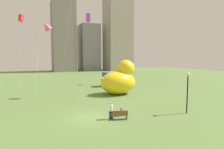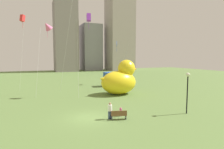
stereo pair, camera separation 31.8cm
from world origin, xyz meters
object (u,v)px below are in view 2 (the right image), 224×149
at_px(park_bench, 119,115).
at_px(giant_inflatable_duck, 120,80).
at_px(person_adult, 110,110).
at_px(kite_purple, 89,18).
at_px(lamppost, 188,84).
at_px(box_truck, 117,79).
at_px(person_child, 121,111).
at_px(kite_red, 22,19).
at_px(kite_blue, 117,45).
at_px(kite_pink, 47,26).

relative_size(park_bench, giant_inflatable_duck, 0.24).
relative_size(person_adult, kite_purple, 0.13).
relative_size(park_bench, person_adult, 0.96).
height_order(giant_inflatable_duck, lamppost, giant_inflatable_duck).
bearing_deg(kite_purple, box_truck, 41.26).
distance_m(park_bench, person_child, 1.00).
bearing_deg(box_truck, giant_inflatable_duck, -111.34).
relative_size(box_truck, kite_red, 0.44).
height_order(person_child, box_truck, box_truck).
height_order(park_bench, kite_blue, kite_blue).
bearing_deg(kite_red, kite_blue, 4.51).
relative_size(park_bench, box_truck, 0.27).
bearing_deg(person_child, kite_red, 115.17).
height_order(kite_red, kite_pink, kite_red).
distance_m(park_bench, giant_inflatable_duck, 12.49).
distance_m(person_adult, kite_purple, 16.04).
height_order(box_truck, kite_purple, kite_purple).
bearing_deg(lamppost, giant_inflatable_duck, 99.27).
bearing_deg(kite_pink, giant_inflatable_duck, -17.60).
relative_size(box_truck, kite_pink, 0.51).
xyz_separation_m(person_child, kite_pink, (-5.73, 13.64, 10.04)).
distance_m(park_bench, person_adult, 0.97).
bearing_deg(lamppost, park_bench, 171.97).
bearing_deg(lamppost, kite_red, 126.68).
xyz_separation_m(person_adult, person_child, (1.29, 0.31, -0.36)).
xyz_separation_m(giant_inflatable_duck, lamppost, (1.98, -12.14, 0.81)).
bearing_deg(person_child, park_bench, -125.20).
height_order(park_bench, kite_purple, kite_purple).
xyz_separation_m(park_bench, box_truck, (8.54, 19.12, 0.97)).
bearing_deg(park_bench, giant_inflatable_duck, 64.02).
relative_size(giant_inflatable_duck, kite_blue, 0.69).
xyz_separation_m(park_bench, kite_purple, (0.63, 12.18, 11.34)).
bearing_deg(person_adult, park_bench, -35.12).
relative_size(park_bench, kite_red, 0.12).
distance_m(kite_pink, kite_blue, 17.03).
bearing_deg(lamppost, kite_purple, 117.09).
xyz_separation_m(person_child, kite_purple, (0.06, 11.36, 11.27)).
bearing_deg(lamppost, kite_pink, 128.99).
bearing_deg(box_truck, park_bench, -114.08).
distance_m(person_adult, kite_red, 24.55).
relative_size(person_adult, kite_red, 0.12).
relative_size(lamppost, kite_purple, 0.35).
bearing_deg(kite_purple, kite_pink, 158.53).
bearing_deg(giant_inflatable_duck, kite_purple, 167.31).
distance_m(park_bench, kite_red, 25.40).
bearing_deg(giant_inflatable_duck, person_adult, -120.01).
xyz_separation_m(person_child, lamppost, (6.82, -1.86, 2.61)).
bearing_deg(kite_red, lamppost, -53.32).
distance_m(giant_inflatable_duck, lamppost, 12.33).
bearing_deg(person_adult, kite_pink, 107.66).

